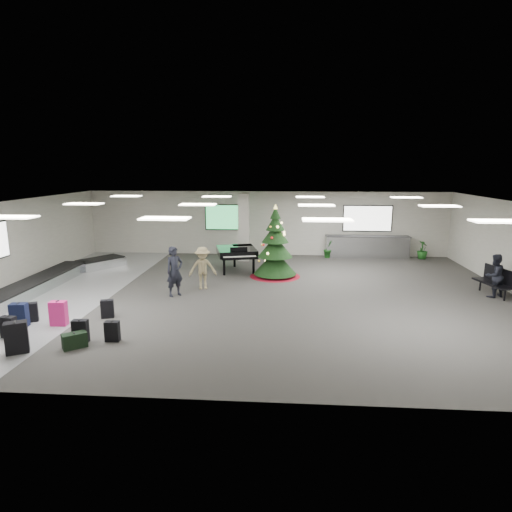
# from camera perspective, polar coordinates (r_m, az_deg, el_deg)

# --- Properties ---
(ground) EXTENTS (18.00, 18.00, 0.00)m
(ground) POSITION_cam_1_polar(r_m,az_deg,el_deg) (15.08, 0.07, -5.14)
(ground) COLOR #3A3834
(ground) RESTS_ON ground
(room_envelope) EXTENTS (18.02, 14.02, 3.21)m
(room_envelope) POSITION_cam_1_polar(r_m,az_deg,el_deg) (15.26, -1.18, 4.03)
(room_envelope) COLOR #A9A79B
(room_envelope) RESTS_ON ground
(baggage_carousel) EXTENTS (2.28, 9.71, 0.43)m
(baggage_carousel) POSITION_cam_1_polar(r_m,az_deg,el_deg) (17.34, -26.82, -3.45)
(baggage_carousel) COLOR silver
(baggage_carousel) RESTS_ON ground
(service_counter) EXTENTS (4.05, 0.65, 1.08)m
(service_counter) POSITION_cam_1_polar(r_m,az_deg,el_deg) (21.76, 14.60, 1.23)
(service_counter) COLOR silver
(service_counter) RESTS_ON ground
(suitcase_0) EXTENTS (0.57, 0.49, 0.80)m
(suitcase_0) POSITION_cam_1_polar(r_m,az_deg,el_deg) (11.88, -29.31, -9.48)
(suitcase_0) COLOR black
(suitcase_0) RESTS_ON ground
(suitcase_1) EXTENTS (0.40, 0.22, 0.61)m
(suitcase_1) POSITION_cam_1_polar(r_m,az_deg,el_deg) (11.91, -22.35, -9.25)
(suitcase_1) COLOR black
(suitcase_1) RESTS_ON ground
(pink_suitcase) EXTENTS (0.47, 0.29, 0.72)m
(pink_suitcase) POSITION_cam_1_polar(r_m,az_deg,el_deg) (13.35, -24.83, -6.96)
(pink_suitcase) COLOR #DD1C74
(pink_suitcase) RESTS_ON ground
(suitcase_3) EXTENTS (0.41, 0.30, 0.56)m
(suitcase_3) POSITION_cam_1_polar(r_m,az_deg,el_deg) (13.49, -19.21, -6.67)
(suitcase_3) COLOR black
(suitcase_3) RESTS_ON ground
(navy_suitcase) EXTENTS (0.47, 0.31, 0.70)m
(navy_suitcase) POSITION_cam_1_polar(r_m,az_deg,el_deg) (13.72, -29.03, -6.92)
(navy_suitcase) COLOR black
(navy_suitcase) RESTS_ON ground
(suitcase_5) EXTENTS (0.41, 0.26, 0.60)m
(suitcase_5) POSITION_cam_1_polar(r_m,az_deg,el_deg) (13.04, -30.10, -8.21)
(suitcase_5) COLOR black
(suitcase_5) RESTS_ON ground
(green_duffel) EXTENTS (0.62, 0.58, 0.40)m
(green_duffel) POSITION_cam_1_polar(r_m,az_deg,el_deg) (11.67, -23.04, -10.31)
(green_duffel) COLOR black
(green_duffel) RESTS_ON ground
(suitcase_7) EXTENTS (0.37, 0.21, 0.55)m
(suitcase_7) POSITION_cam_1_polar(r_m,az_deg,el_deg) (11.72, -18.62, -9.49)
(suitcase_7) COLOR black
(suitcase_7) RESTS_ON ground
(suitcase_8) EXTENTS (0.44, 0.36, 0.58)m
(suitcase_8) POSITION_cam_1_polar(r_m,az_deg,el_deg) (14.03, -27.84, -6.66)
(suitcase_8) COLOR black
(suitcase_8) RESTS_ON ground
(christmas_tree) EXTENTS (2.07, 2.07, 2.95)m
(christmas_tree) POSITION_cam_1_polar(r_m,az_deg,el_deg) (17.33, 2.57, 0.53)
(christmas_tree) COLOR maroon
(christmas_tree) RESTS_ON ground
(grand_piano) EXTENTS (1.99, 2.35, 1.16)m
(grand_piano) POSITION_cam_1_polar(r_m,az_deg,el_deg) (18.28, -2.58, 0.54)
(grand_piano) COLOR black
(grand_piano) RESTS_ON ground
(bench) EXTENTS (0.86, 1.63, 0.98)m
(bench) POSITION_cam_1_polar(r_m,az_deg,el_deg) (16.98, 29.39, -2.82)
(bench) COLOR black
(bench) RESTS_ON ground
(traveler_a) EXTENTS (0.74, 0.74, 1.74)m
(traveler_a) POSITION_cam_1_polar(r_m,az_deg,el_deg) (14.97, -10.80, -2.03)
(traveler_a) COLOR black
(traveler_a) RESTS_ON ground
(traveler_b) EXTENTS (1.12, 0.81, 1.56)m
(traveler_b) POSITION_cam_1_polar(r_m,az_deg,el_deg) (15.70, -7.13, -1.60)
(traveler_b) COLOR #918159
(traveler_b) RESTS_ON ground
(traveler_bench) EXTENTS (0.90, 0.81, 1.50)m
(traveler_bench) POSITION_cam_1_polar(r_m,az_deg,el_deg) (16.72, 29.18, -2.31)
(traveler_bench) COLOR black
(traveler_bench) RESTS_ON ground
(potted_plant_left) EXTENTS (0.62, 0.58, 0.88)m
(potted_plant_left) POSITION_cam_1_polar(r_m,az_deg,el_deg) (21.31, 9.63, 0.94)
(potted_plant_left) COLOR #143D13
(potted_plant_left) RESTS_ON ground
(potted_plant_right) EXTENTS (0.60, 0.60, 0.91)m
(potted_plant_right) POSITION_cam_1_polar(r_m,az_deg,el_deg) (22.26, 21.31, 0.79)
(potted_plant_right) COLOR #143D13
(potted_plant_right) RESTS_ON ground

